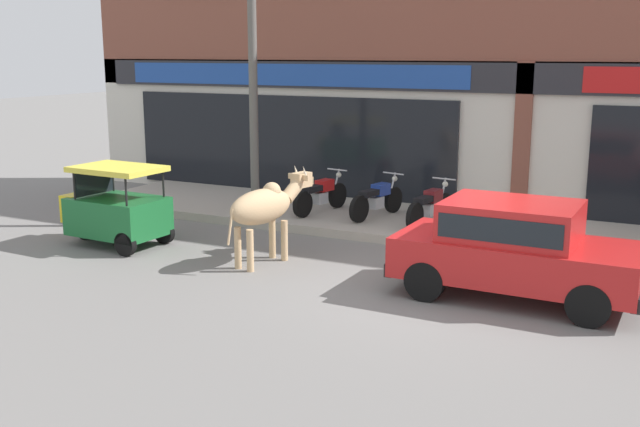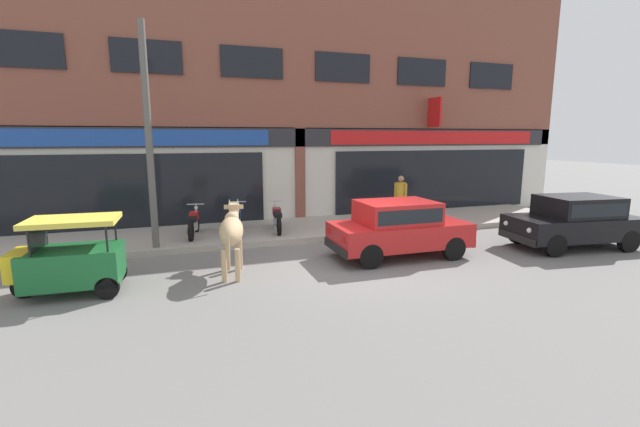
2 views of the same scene
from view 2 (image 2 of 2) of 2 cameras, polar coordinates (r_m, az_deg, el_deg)
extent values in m
plane|color=slate|center=(10.79, 5.69, -6.40)|extent=(90.00, 90.00, 0.00)
cube|color=#A8A093|center=(14.21, -0.78, -1.94)|extent=(19.00, 3.23, 0.18)
cube|color=brown|center=(15.97, -3.13, 20.62)|extent=(23.00, 0.55, 6.43)
cube|color=silver|center=(15.76, -2.98, 5.16)|extent=(23.00, 0.55, 3.40)
cube|color=#28282D|center=(15.40, -2.70, 10.08)|extent=(22.08, 0.08, 0.64)
cube|color=black|center=(14.91, -24.34, 2.63)|extent=(8.74, 0.10, 2.40)
cube|color=#1E479E|center=(14.79, -24.83, 9.16)|extent=(9.20, 0.05, 0.52)
cube|color=brown|center=(15.48, -2.67, 5.07)|extent=(0.36, 0.12, 3.40)
cube|color=black|center=(17.98, 15.26, 4.31)|extent=(8.74, 0.10, 2.40)
cube|color=red|center=(17.88, 15.55, 9.73)|extent=(9.20, 0.05, 0.52)
cube|color=black|center=(15.43, -34.84, 17.53)|extent=(2.09, 0.06, 1.00)
cube|color=black|center=(14.98, -22.09, 18.84)|extent=(2.09, 0.06, 1.00)
cube|color=black|center=(15.22, -9.03, 19.27)|extent=(2.09, 0.06, 1.00)
cube|color=black|center=(16.14, 3.09, 18.85)|extent=(2.09, 0.06, 1.00)
cube|color=black|center=(17.61, 13.44, 17.86)|extent=(2.09, 0.06, 1.00)
cube|color=black|center=(19.53, 21.88, 16.64)|extent=(2.09, 0.06, 1.00)
cube|color=red|center=(17.31, 15.04, 12.90)|extent=(0.08, 0.80, 1.10)
ellipsoid|color=tan|center=(9.65, -11.75, -2.31)|extent=(0.79, 1.48, 0.60)
sphere|color=tan|center=(9.88, -11.68, -0.68)|extent=(0.32, 0.32, 0.32)
cylinder|color=tan|center=(10.23, -12.25, -5.41)|extent=(0.12, 0.12, 0.72)
cylinder|color=tan|center=(10.21, -10.64, -5.39)|extent=(0.12, 0.12, 0.72)
cylinder|color=tan|center=(9.40, -12.66, -6.82)|extent=(0.12, 0.12, 0.72)
cylinder|color=tan|center=(9.38, -10.91, -6.80)|extent=(0.12, 0.12, 0.72)
cylinder|color=tan|center=(10.42, -11.46, -0.54)|extent=(0.33, 0.50, 0.43)
cube|color=tan|center=(10.64, -11.41, 0.62)|extent=(0.29, 0.40, 0.26)
cube|color=#957A57|center=(10.83, -11.34, 0.57)|extent=(0.19, 0.17, 0.14)
cone|color=beige|center=(10.58, -11.99, 1.53)|extent=(0.08, 0.12, 0.19)
cone|color=beige|center=(10.57, -10.91, 1.56)|extent=(0.08, 0.12, 0.19)
cube|color=tan|center=(10.57, -12.31, 0.85)|extent=(0.15, 0.07, 0.10)
cube|color=tan|center=(10.55, -10.58, 0.89)|extent=(0.15, 0.07, 0.10)
cylinder|color=tan|center=(8.98, -12.03, -4.69)|extent=(0.07, 0.17, 0.60)
cylinder|color=black|center=(12.64, 28.85, -3.77)|extent=(0.62, 0.25, 0.60)
cylinder|color=black|center=(13.73, 24.96, -2.44)|extent=(0.62, 0.25, 0.60)
cylinder|color=black|center=(14.24, 35.89, -3.01)|extent=(0.62, 0.25, 0.60)
cylinder|color=black|center=(15.21, 31.91, -1.88)|extent=(0.62, 0.25, 0.60)
cube|color=black|center=(13.87, 30.63, -1.53)|extent=(3.67, 2.03, 0.60)
cube|color=black|center=(13.84, 31.15, 0.85)|extent=(2.07, 1.67, 0.56)
cube|color=black|center=(13.84, 31.15, 0.85)|extent=(1.92, 1.67, 0.35)
cube|color=black|center=(12.81, 24.82, -2.91)|extent=(0.31, 1.52, 0.20)
cube|color=black|center=(15.12, 35.40, -1.98)|extent=(0.31, 1.52, 0.20)
sphere|color=silver|center=(12.36, 26.14, -2.03)|extent=(0.14, 0.14, 0.14)
sphere|color=silver|center=(13.11, 23.57, -1.19)|extent=(0.14, 0.14, 0.14)
cube|color=red|center=(15.42, 34.24, -0.45)|extent=(0.05, 0.16, 0.14)
cylinder|color=black|center=(12.48, 13.55, -2.94)|extent=(0.60, 0.19, 0.60)
cylinder|color=black|center=(11.32, 17.39, -4.47)|extent=(0.60, 0.19, 0.60)
cylinder|color=black|center=(11.45, 3.69, -3.85)|extent=(0.60, 0.19, 0.60)
cylinder|color=black|center=(10.18, 6.75, -5.69)|extent=(0.60, 0.19, 0.60)
cube|color=red|center=(11.23, 10.55, -2.70)|extent=(3.52, 1.65, 0.60)
cube|color=red|center=(11.07, 10.19, 0.19)|extent=(1.92, 1.47, 0.56)
cube|color=black|center=(11.07, 10.19, 0.19)|extent=(1.77, 1.49, 0.35)
cube|color=black|center=(12.20, 17.66, -3.06)|extent=(0.14, 1.52, 0.20)
cube|color=black|center=(10.58, 2.24, -4.57)|extent=(0.14, 1.52, 0.20)
sphere|color=silver|center=(12.54, 16.57, -1.25)|extent=(0.14, 0.14, 0.14)
sphere|color=silver|center=(11.78, 19.22, -2.11)|extent=(0.14, 0.14, 0.14)
cube|color=red|center=(10.95, 1.22, -2.33)|extent=(0.03, 0.16, 0.14)
cube|color=red|center=(10.04, 3.12, -3.49)|extent=(0.03, 0.16, 0.14)
cylinder|color=black|center=(10.12, -34.75, -8.04)|extent=(0.45, 0.14, 0.44)
cylinder|color=black|center=(9.25, -26.49, -8.86)|extent=(0.45, 0.14, 0.44)
cylinder|color=black|center=(10.23, -25.53, -7.02)|extent=(0.45, 0.14, 0.44)
cube|color=#19602D|center=(9.78, -29.92, -6.02)|extent=(1.76, 1.24, 0.70)
cube|color=yellow|center=(10.00, -35.01, -5.58)|extent=(0.40, 0.89, 0.52)
cylinder|color=black|center=(9.33, -34.36, -3.21)|extent=(0.04, 0.04, 0.55)
cylinder|color=black|center=(10.25, -32.72, -1.99)|extent=(0.04, 0.04, 0.55)
cylinder|color=black|center=(9.01, -26.58, -2.91)|extent=(0.04, 0.04, 0.55)
cylinder|color=black|center=(9.97, -25.64, -1.68)|extent=(0.04, 0.04, 0.55)
cube|color=#DBCC42|center=(9.57, -30.10, -0.82)|extent=(1.66, 1.18, 0.10)
cube|color=black|center=(9.79, -33.50, -2.60)|extent=(0.07, 0.93, 0.50)
cylinder|color=black|center=(13.76, -16.13, -1.17)|extent=(0.20, 0.57, 0.56)
cylinder|color=black|center=(12.55, -16.84, -2.28)|extent=(0.20, 0.57, 0.56)
cube|color=#B2B5BA|center=(13.13, -16.48, -1.55)|extent=(0.26, 0.35, 0.24)
cube|color=red|center=(13.24, -16.45, -0.31)|extent=(0.31, 0.44, 0.24)
cube|color=black|center=(12.85, -16.68, -0.71)|extent=(0.31, 0.55, 0.12)
cylinder|color=#B2B5BA|center=(13.65, -16.22, 0.01)|extent=(0.09, 0.27, 0.59)
cylinder|color=#B2B5BA|center=(13.65, -16.26, 1.20)|extent=(0.52, 0.13, 0.03)
sphere|color=silver|center=(13.72, -16.20, 0.74)|extent=(0.12, 0.12, 0.12)
cylinder|color=#B2B5BA|center=(12.81, -17.16, -2.23)|extent=(0.15, 0.48, 0.06)
cylinder|color=black|center=(13.97, -10.83, -0.79)|extent=(0.22, 0.57, 0.56)
cylinder|color=black|center=(12.75, -11.21, -1.85)|extent=(0.22, 0.57, 0.56)
cube|color=#B2B5BA|center=(13.33, -11.02, -1.14)|extent=(0.26, 0.36, 0.24)
cube|color=navy|center=(13.44, -11.01, 0.08)|extent=(0.32, 0.44, 0.24)
cube|color=black|center=(13.05, -11.13, -0.32)|extent=(0.33, 0.56, 0.12)
cylinder|color=#B2B5BA|center=(13.86, -10.89, 0.38)|extent=(0.10, 0.27, 0.59)
cylinder|color=#B2B5BA|center=(13.85, -10.91, 1.55)|extent=(0.51, 0.14, 0.03)
sphere|color=silver|center=(13.93, -10.88, 1.10)|extent=(0.12, 0.12, 0.12)
cylinder|color=#B2B5BA|center=(13.00, -11.61, -1.81)|extent=(0.16, 0.48, 0.06)
cylinder|color=black|center=(14.02, -5.94, -0.62)|extent=(0.18, 0.57, 0.56)
cylinder|color=black|center=(12.80, -5.48, -1.65)|extent=(0.18, 0.57, 0.56)
cube|color=#B2B5BA|center=(13.38, -5.72, -0.96)|extent=(0.25, 0.35, 0.24)
cube|color=maroon|center=(13.49, -5.79, 0.25)|extent=(0.30, 0.43, 0.24)
cube|color=black|center=(13.10, -5.64, -0.13)|extent=(0.30, 0.55, 0.12)
cylinder|color=#B2B5BA|center=(13.91, -5.95, 0.54)|extent=(0.08, 0.27, 0.59)
cylinder|color=#B2B5BA|center=(13.90, -5.98, 1.71)|extent=(0.52, 0.11, 0.03)
sphere|color=silver|center=(13.98, -5.99, 1.26)|extent=(0.12, 0.12, 0.12)
cylinder|color=#B2B5BA|center=(13.03, -6.05, -1.62)|extent=(0.13, 0.48, 0.06)
cylinder|color=#2D2D33|center=(14.94, 10.33, 0.44)|extent=(0.11, 0.11, 0.82)
cylinder|color=#2D2D33|center=(14.84, 10.90, 0.36)|extent=(0.11, 0.11, 0.82)
cylinder|color=gold|center=(14.79, 10.70, 3.03)|extent=(0.32, 0.32, 0.56)
cylinder|color=gold|center=(14.91, 10.03, 3.00)|extent=(0.08, 0.08, 0.56)
cylinder|color=gold|center=(14.68, 11.38, 2.85)|extent=(0.08, 0.08, 0.56)
sphere|color=tan|center=(14.75, 10.75, 4.57)|extent=(0.20, 0.20, 0.20)
cylinder|color=#595651|center=(11.88, -21.87, 9.32)|extent=(0.18, 0.18, 5.72)
camera|label=1|loc=(7.82, 81.34, 5.64)|focal=42.00mm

